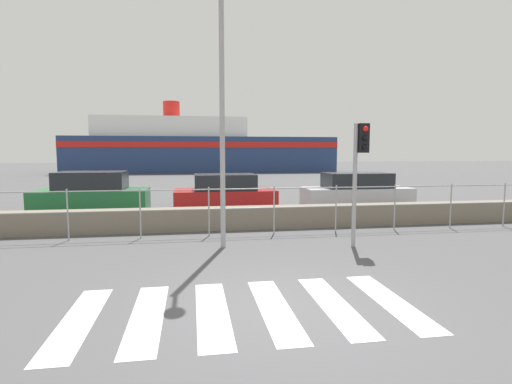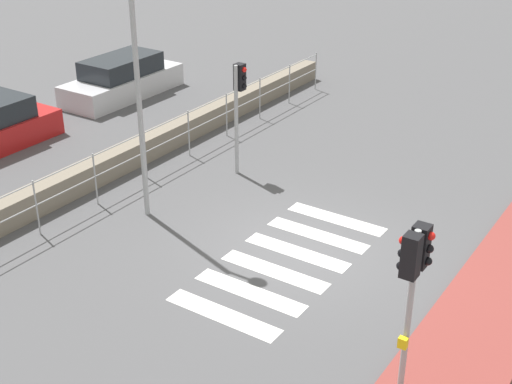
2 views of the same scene
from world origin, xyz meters
name	(u,v)px [view 2 (image 2 of 2)]	position (x,y,z in m)	size (l,w,h in m)	color
ground_plane	(301,249)	(0.00, 0.00, 0.00)	(160.00, 160.00, 0.00)	#4C4C4F
sidewalk_brick	(491,308)	(0.00, -4.10, 0.06)	(24.00, 1.80, 0.12)	brown
crosswalk	(286,261)	(-0.63, 0.00, 0.00)	(4.95, 2.40, 0.01)	silver
seawall	(97,171)	(0.00, 6.06, 0.32)	(21.84, 0.55, 0.65)	slate
harbor_fence	(121,159)	(0.00, 5.19, 0.86)	(19.70, 0.04, 1.33)	#9EA0A3
traffic_light_near	(414,269)	(-2.99, -3.57, 2.31)	(0.58, 0.41, 2.96)	#9EA0A3
traffic_light_far	(239,94)	(2.57, 3.41, 2.14)	(0.34, 0.32, 2.92)	#9EA0A3
streetlamp	(142,61)	(-0.62, 3.65, 3.73)	(0.32, 1.06, 6.02)	#9EA0A3
parked_car_silver	(122,79)	(5.51, 10.34, 0.59)	(4.49, 1.72, 1.38)	#BCBCC1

